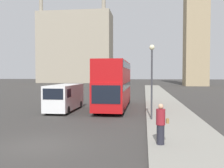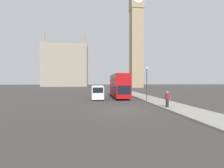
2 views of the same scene
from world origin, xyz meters
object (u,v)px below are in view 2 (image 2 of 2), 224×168
object	(u,v)px
clock_tower	(136,28)
street_lamp	(147,78)
parked_sedan	(97,89)
white_van	(98,92)
red_double_decker_bus	(119,85)
pedestrian	(167,99)

from	to	relation	value
clock_tower	street_lamp	xyz separation A→B (m)	(-13.66, -54.72, -27.76)
clock_tower	parked_sedan	distance (m)	47.89
parked_sedan	white_van	bearing A→B (deg)	-90.10
white_van	parked_sedan	bearing A→B (deg)	89.90
red_double_decker_bus	street_lamp	xyz separation A→B (m)	(3.36, -6.17, 1.10)
street_lamp	parked_sedan	distance (m)	25.83
clock_tower	white_van	world-z (taller)	clock_tower
white_van	street_lamp	bearing A→B (deg)	-27.46
white_van	parked_sedan	world-z (taller)	white_van
clock_tower	parked_sedan	xyz separation A→B (m)	(-21.13, -30.16, -30.62)
street_lamp	clock_tower	bearing A→B (deg)	75.99
white_van	pedestrian	distance (m)	12.73
white_van	pedestrian	xyz separation A→B (m)	(7.74, -10.10, -0.20)
street_lamp	white_van	bearing A→B (deg)	152.54
red_double_decker_bus	street_lamp	bearing A→B (deg)	-61.47
clock_tower	red_double_decker_bus	distance (m)	58.99
red_double_decker_bus	white_van	world-z (taller)	red_double_decker_bus
white_van	parked_sedan	xyz separation A→B (m)	(0.04, 20.66, -0.54)
red_double_decker_bus	white_van	size ratio (longest dim) A/B	1.78
clock_tower	white_van	size ratio (longest dim) A/B	10.48
pedestrian	street_lamp	bearing A→B (deg)	92.07
pedestrian	red_double_decker_bus	bearing A→B (deg)	106.13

